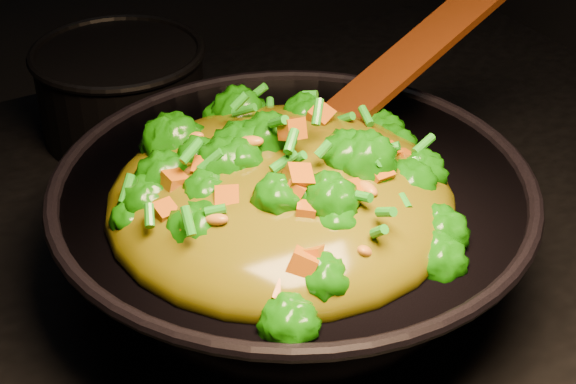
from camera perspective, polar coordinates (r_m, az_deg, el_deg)
wok at (r=0.89m, az=0.32°, el=-2.94°), size 0.58×0.58×0.13m
stir_fry at (r=0.79m, az=-0.48°, el=2.30°), size 0.38×0.38×0.11m
spatula at (r=0.93m, az=6.48°, el=7.46°), size 0.32×0.10×0.13m
back_pot at (r=1.18m, az=-10.70°, el=6.44°), size 0.26×0.26×0.12m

